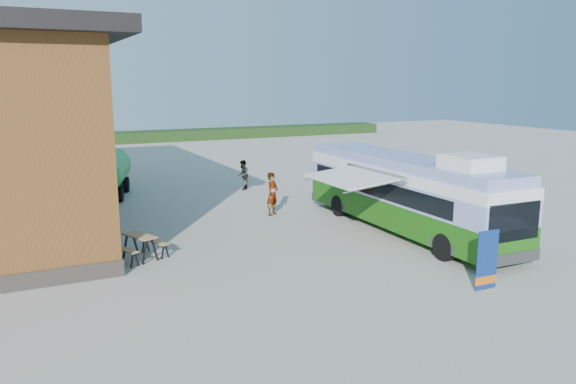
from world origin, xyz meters
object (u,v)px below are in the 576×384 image
person_a (272,194)px  slurry_tanker (108,171)px  bus (405,191)px  person_b (243,175)px  picnic_table (140,241)px  banner (487,265)px

person_a → slurry_tanker: slurry_tanker is taller
bus → person_b: bus is taller
bus → slurry_tanker: bus is taller
person_b → slurry_tanker: (-6.80, 1.04, 0.52)m
picnic_table → person_a: (6.45, 3.77, 0.32)m
bus → banner: size_ratio=6.45×
bus → person_a: bearing=127.6°
person_a → person_b: bearing=45.5°
banner → picnic_table: 10.66m
banner → person_b: banner is taller
banner → person_b: 16.78m
person_b → person_a: bearing=20.8°
bus → slurry_tanker: size_ratio=1.83×
person_b → slurry_tanker: slurry_tanker is taller
banner → picnic_table: banner is taller
banner → slurry_tanker: 19.31m
person_b → slurry_tanker: size_ratio=0.26×
slurry_tanker → banner: bearing=-50.4°
bus → slurry_tanker: bearing=129.4°
person_b → picnic_table: bearing=-6.9°
bus → person_b: 11.03m
picnic_table → person_a: bearing=6.7°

